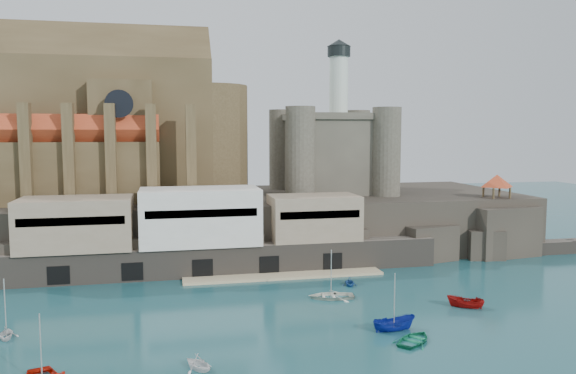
{
  "coord_description": "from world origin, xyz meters",
  "views": [
    {
      "loc": [
        -14.74,
        -62.45,
        21.7
      ],
      "look_at": [
        5.59,
        32.0,
        12.07
      ],
      "focal_mm": 35.0,
      "sensor_mm": 36.0,
      "label": 1
    }
  ],
  "objects_px": {
    "pavilion": "(497,182)",
    "boat_1": "(198,369)",
    "boat_2": "(394,331)",
    "church": "(113,129)",
    "castle_keep": "(331,149)"
  },
  "relations": [
    {
      "from": "castle_keep",
      "to": "church",
      "type": "bearing_deg",
      "value": 178.89
    },
    {
      "from": "castle_keep",
      "to": "boat_2",
      "type": "bearing_deg",
      "value": -98.32
    },
    {
      "from": "pavilion",
      "to": "boat_1",
      "type": "relative_size",
      "value": 1.89
    },
    {
      "from": "pavilion",
      "to": "boat_1",
      "type": "distance_m",
      "value": 67.79
    },
    {
      "from": "church",
      "to": "boat_1",
      "type": "relative_size",
      "value": 13.85
    },
    {
      "from": "church",
      "to": "castle_keep",
      "type": "xyz_separation_m",
      "value": [
        40.21,
        -0.78,
        -3.81
      ]
    },
    {
      "from": "pavilion",
      "to": "boat_1",
      "type": "height_order",
      "value": "pavilion"
    },
    {
      "from": "church",
      "to": "boat_1",
      "type": "bearing_deg",
      "value": -77.78
    },
    {
      "from": "pavilion",
      "to": "boat_2",
      "type": "height_order",
      "value": "pavilion"
    },
    {
      "from": "boat_1",
      "to": "boat_2",
      "type": "distance_m",
      "value": 22.17
    },
    {
      "from": "boat_2",
      "to": "church",
      "type": "bearing_deg",
      "value": 29.26
    },
    {
      "from": "castle_keep",
      "to": "boat_1",
      "type": "distance_m",
      "value": 63.31
    },
    {
      "from": "castle_keep",
      "to": "pavilion",
      "type": "distance_m",
      "value": 30.5
    },
    {
      "from": "boat_1",
      "to": "boat_2",
      "type": "bearing_deg",
      "value": -20.41
    },
    {
      "from": "boat_1",
      "to": "castle_keep",
      "type": "bearing_deg",
      "value": 26.93
    }
  ]
}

